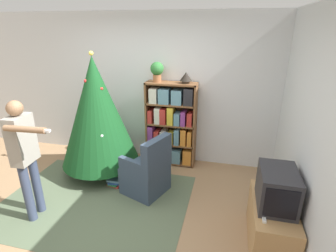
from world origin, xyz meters
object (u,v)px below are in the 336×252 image
object	(u,v)px
table_lamp	(186,77)
bookshelf	(171,126)
christmas_tree	(97,112)
television	(277,188)
armchair	(147,173)
standing_person	(25,152)
potted_plant	(157,70)

from	to	relation	value
table_lamp	bookshelf	bearing A→B (deg)	-177.70
bookshelf	christmas_tree	size ratio (longest dim) A/B	0.73
television	armchair	world-z (taller)	television
standing_person	potted_plant	world-z (taller)	potted_plant
potted_plant	television	bearing A→B (deg)	-42.44
bookshelf	television	xyz separation A→B (m)	(1.54, -1.62, 0.02)
table_lamp	television	bearing A→B (deg)	-51.54
armchair	table_lamp	world-z (taller)	table_lamp
television	christmas_tree	xyz separation A→B (m)	(-2.60, 1.01, 0.34)
television	table_lamp	bearing A→B (deg)	128.46
television	christmas_tree	bearing A→B (deg)	158.81
television	potted_plant	distance (m)	2.58
bookshelf	television	world-z (taller)	bookshelf
armchair	potted_plant	world-z (taller)	potted_plant
christmas_tree	table_lamp	distance (m)	1.53
christmas_tree	table_lamp	xyz separation A→B (m)	(1.31, 0.62, 0.50)
bookshelf	table_lamp	world-z (taller)	table_lamp
armchair	table_lamp	bearing A→B (deg)	-179.90
christmas_tree	standing_person	bearing A→B (deg)	-105.07
television	standing_person	bearing A→B (deg)	-175.88
bookshelf	table_lamp	xyz separation A→B (m)	(0.24, 0.01, 0.86)
armchair	standing_person	world-z (taller)	standing_person
armchair	christmas_tree	bearing A→B (deg)	-90.98
television	potted_plant	xyz separation A→B (m)	(-1.78, 1.63, 0.93)
standing_person	table_lamp	bearing A→B (deg)	134.16
potted_plant	standing_person	bearing A→B (deg)	-122.02
television	potted_plant	size ratio (longest dim) A/B	1.67
bookshelf	potted_plant	xyz separation A→B (m)	(-0.24, 0.01, 0.95)
potted_plant	christmas_tree	bearing A→B (deg)	-143.01
television	standing_person	distance (m)	2.94
christmas_tree	potted_plant	bearing A→B (deg)	36.99
christmas_tree	potted_plant	distance (m)	1.19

